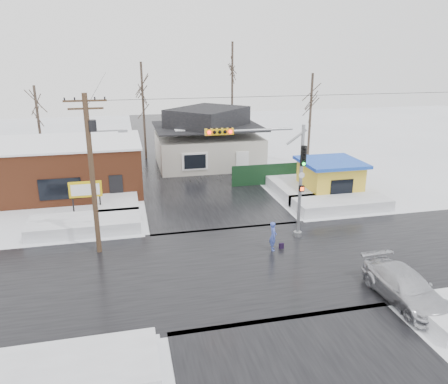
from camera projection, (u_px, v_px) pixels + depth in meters
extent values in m
plane|color=white|center=(249.00, 265.00, 23.68)|extent=(120.00, 120.00, 0.00)
cube|color=black|center=(249.00, 265.00, 23.68)|extent=(10.00, 120.00, 0.02)
cube|color=black|center=(249.00, 265.00, 23.68)|extent=(120.00, 10.00, 0.02)
cube|color=white|center=(85.00, 224.00, 28.11)|extent=(7.00, 3.00, 0.80)
cube|color=white|center=(341.00, 203.00, 31.97)|extent=(7.00, 3.00, 0.80)
cube|color=white|center=(57.00, 375.00, 15.16)|extent=(7.00, 3.00, 0.70)
cube|color=white|center=(117.00, 198.00, 33.17)|extent=(3.00, 8.00, 0.80)
cube|color=white|center=(290.00, 186.00, 36.17)|extent=(3.00, 8.00, 0.80)
cylinder|color=gray|center=(300.00, 183.00, 26.23)|extent=(0.20, 0.20, 7.00)
cylinder|color=gray|center=(298.00, 234.00, 27.27)|extent=(0.50, 0.50, 0.30)
cylinder|color=gray|center=(254.00, 130.00, 24.57)|extent=(4.60, 0.14, 0.14)
cube|color=gold|center=(219.00, 132.00, 24.14)|extent=(1.60, 0.28, 0.35)
sphere|color=#FF0C0C|center=(209.00, 133.00, 23.86)|extent=(0.20, 0.20, 0.20)
sphere|color=#FF0C0C|center=(230.00, 132.00, 24.12)|extent=(0.20, 0.20, 0.20)
cube|color=black|center=(303.00, 156.00, 25.52)|extent=(0.30, 0.22, 1.20)
sphere|color=#0CE533|center=(304.00, 164.00, 25.53)|extent=(0.18, 0.18, 0.18)
cube|color=black|center=(301.00, 188.00, 26.14)|extent=(0.30, 0.20, 0.35)
cylinder|color=#382619|center=(92.00, 177.00, 23.81)|extent=(0.28, 0.28, 9.00)
cube|color=#382619|center=(85.00, 101.00, 22.54)|extent=(2.20, 0.10, 0.10)
cube|color=#382619|center=(86.00, 109.00, 22.67)|extent=(1.80, 0.10, 0.10)
cylinder|color=black|center=(92.00, 126.00, 23.00)|extent=(0.44, 0.44, 0.60)
cylinder|color=gray|center=(105.00, 131.00, 23.23)|extent=(1.80, 0.08, 0.08)
cube|color=gray|center=(123.00, 131.00, 23.44)|extent=(0.50, 0.22, 0.12)
cube|color=brown|center=(65.00, 167.00, 35.52)|extent=(12.00, 8.00, 4.00)
cube|color=white|center=(62.00, 143.00, 34.89)|extent=(12.20, 8.20, 0.15)
cube|color=black|center=(60.00, 189.00, 31.98)|extent=(3.00, 0.08, 1.60)
cube|color=black|center=(116.00, 189.00, 32.93)|extent=(1.00, 0.08, 2.20)
cylinder|color=black|center=(73.00, 205.00, 30.08)|extent=(0.10, 0.10, 1.80)
cylinder|color=black|center=(100.00, 203.00, 30.46)|extent=(0.10, 0.10, 1.80)
cube|color=gold|center=(85.00, 189.00, 29.93)|extent=(2.20, 0.18, 1.10)
cube|color=white|center=(85.00, 190.00, 29.83)|extent=(1.90, 0.02, 0.80)
cube|color=beige|center=(208.00, 150.00, 44.02)|extent=(10.00, 8.00, 3.00)
cube|color=black|center=(208.00, 126.00, 43.28)|extent=(10.40, 8.40, 0.12)
pyramid|color=black|center=(208.00, 117.00, 42.98)|extent=(9.00, 7.00, 1.80)
cube|color=brown|center=(236.00, 114.00, 44.58)|extent=(0.70, 0.70, 1.40)
cube|color=white|center=(195.00, 162.00, 39.87)|extent=(2.40, 0.12, 1.60)
cube|color=gold|center=(330.00, 180.00, 34.58)|extent=(4.00, 4.00, 2.60)
cube|color=#1831B9|center=(331.00, 162.00, 34.13)|extent=(4.60, 4.60, 0.25)
cube|color=black|center=(342.00, 187.00, 32.70)|extent=(1.80, 0.06, 1.20)
cube|color=black|center=(277.00, 174.00, 37.76)|extent=(8.00, 0.12, 1.80)
cylinder|color=#332821|center=(144.00, 112.00, 45.36)|extent=(0.24, 0.24, 10.00)
cylinder|color=#332821|center=(232.00, 98.00, 49.05)|extent=(0.24, 0.24, 12.00)
cylinder|color=#332821|center=(310.00, 120.00, 43.39)|extent=(0.24, 0.24, 9.00)
cylinder|color=#332821|center=(39.00, 128.00, 41.67)|extent=(0.24, 0.24, 8.00)
imported|color=#4155B6|center=(273.00, 236.00, 25.17)|extent=(0.55, 0.71, 1.73)
imported|color=#B9BAC1|center=(405.00, 287.00, 20.06)|extent=(2.18, 5.02, 1.44)
cube|color=black|center=(281.00, 246.00, 25.51)|extent=(0.29, 0.16, 0.35)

